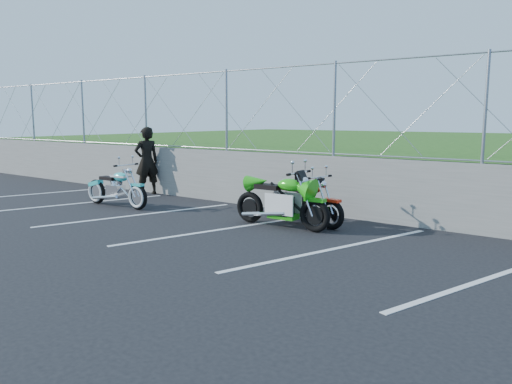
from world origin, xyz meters
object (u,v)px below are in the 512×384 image
Objects in this scene: naked_orange at (305,203)px; cruiser_turquoise at (117,190)px; person_standing at (147,161)px; sportbike_green at (282,203)px.

cruiser_turquoise is at bearing -157.80° from naked_orange.
naked_orange is at bearing 10.38° from cruiser_turquoise.
person_standing is (-0.92, 1.74, 0.52)m from cruiser_turquoise.
cruiser_turquoise is 4.74m from naked_orange.
sportbike_green reaches higher than cruiser_turquoise.
sportbike_green reaches higher than naked_orange.
naked_orange is at bearing 68.92° from sportbike_green.
cruiser_turquoise is 4.47m from sportbike_green.
person_standing is at bearing 165.71° from sportbike_green.
person_standing is at bearing 116.03° from cruiser_turquoise.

